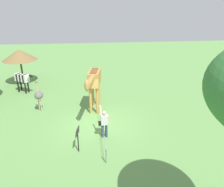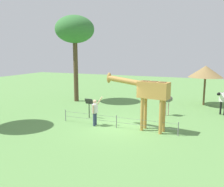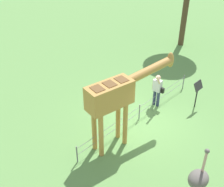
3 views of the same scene
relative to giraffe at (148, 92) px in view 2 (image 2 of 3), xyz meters
The scene contains 8 objects.
ground_plane 2.79m from the giraffe, ahead, with size 60.00×60.00×0.00m, color #60934C.
giraffe is the anchor object (origin of this frame).
visitor 3.36m from the giraffe, ahead, with size 0.56×0.58×1.76m.
ostrich 3.81m from the giraffe, 97.34° to the right, with size 0.70×0.56×2.25m.
shade_hut_far 8.63m from the giraffe, 108.14° to the right, with size 2.73×2.73×3.27m.
tree_east 10.45m from the giraffe, 34.58° to the right, with size 3.37×3.37×7.47m.
info_sign 4.50m from the giraffe, 12.98° to the right, with size 0.56×0.21×1.32m.
wire_fence 2.50m from the giraffe, ahead, with size 7.05×0.05×0.75m.
Camera 2 is at (-5.01, 12.67, 4.35)m, focal length 38.35 mm.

